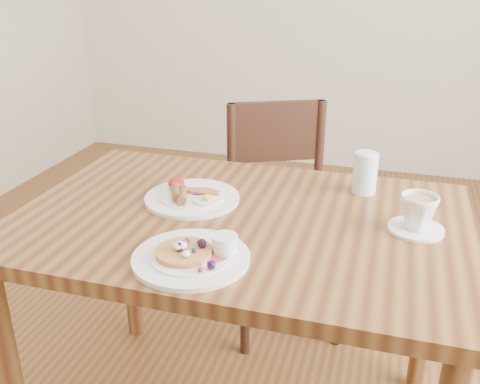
% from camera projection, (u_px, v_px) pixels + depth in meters
% --- Properties ---
extents(dining_table, '(1.20, 0.80, 0.75)m').
position_uv_depth(dining_table, '(240.00, 248.00, 1.47)').
color(dining_table, brown).
rests_on(dining_table, ground).
extents(chair_far, '(0.56, 0.56, 0.88)m').
position_uv_depth(chair_far, '(281.00, 207.00, 2.10)').
color(chair_far, '#321D12').
rests_on(chair_far, ground).
extents(pancake_plate, '(0.27, 0.27, 0.06)m').
position_uv_depth(pancake_plate, '(194.00, 255.00, 1.21)').
color(pancake_plate, white).
rests_on(pancake_plate, dining_table).
extents(breakfast_plate, '(0.27, 0.27, 0.04)m').
position_uv_depth(breakfast_plate, '(191.00, 196.00, 1.52)').
color(breakfast_plate, white).
rests_on(breakfast_plate, dining_table).
extents(teacup_saucer, '(0.14, 0.14, 0.10)m').
position_uv_depth(teacup_saucer, '(418.00, 214.00, 1.34)').
color(teacup_saucer, white).
rests_on(teacup_saucer, dining_table).
extents(water_glass, '(0.07, 0.07, 0.12)m').
position_uv_depth(water_glass, '(365.00, 173.00, 1.56)').
color(water_glass, silver).
rests_on(water_glass, dining_table).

